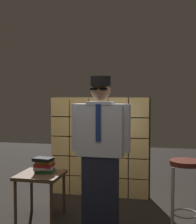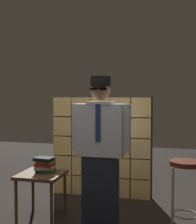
{
  "view_description": "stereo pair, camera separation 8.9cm",
  "coord_description": "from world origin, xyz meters",
  "px_view_note": "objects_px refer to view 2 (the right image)",
  "views": [
    {
      "loc": [
        0.94,
        -2.94,
        1.48
      ],
      "look_at": [
        0.22,
        0.37,
        1.31
      ],
      "focal_mm": 48.69,
      "sensor_mm": 36.0,
      "label": 1
    },
    {
      "loc": [
        1.02,
        -2.92,
        1.48
      ],
      "look_at": [
        0.22,
        0.37,
        1.31
      ],
      "focal_mm": 48.69,
      "sensor_mm": 36.0,
      "label": 2
    }
  ],
  "objects_px": {
    "side_table": "(41,179)",
    "coffee_mug": "(49,168)",
    "book_stack": "(45,165)",
    "standing_person": "(101,149)",
    "bar_stool": "(186,181)"
  },
  "relations": [
    {
      "from": "bar_stool",
      "to": "book_stack",
      "type": "bearing_deg",
      "value": 175.47
    },
    {
      "from": "side_table",
      "to": "book_stack",
      "type": "bearing_deg",
      "value": 51.27
    },
    {
      "from": "side_table",
      "to": "coffee_mug",
      "type": "height_order",
      "value": "coffee_mug"
    },
    {
      "from": "book_stack",
      "to": "coffee_mug",
      "type": "bearing_deg",
      "value": 22.18
    },
    {
      "from": "standing_person",
      "to": "coffee_mug",
      "type": "height_order",
      "value": "standing_person"
    },
    {
      "from": "coffee_mug",
      "to": "bar_stool",
      "type": "bearing_deg",
      "value": -5.26
    },
    {
      "from": "standing_person",
      "to": "bar_stool",
      "type": "height_order",
      "value": "standing_person"
    },
    {
      "from": "bar_stool",
      "to": "book_stack",
      "type": "xyz_separation_m",
      "value": [
        -1.65,
        0.13,
        0.05
      ]
    },
    {
      "from": "book_stack",
      "to": "standing_person",
      "type": "bearing_deg",
      "value": -8.11
    },
    {
      "from": "bar_stool",
      "to": "side_table",
      "type": "xyz_separation_m",
      "value": [
        -1.68,
        0.09,
        -0.12
      ]
    },
    {
      "from": "book_stack",
      "to": "side_table",
      "type": "bearing_deg",
      "value": -128.73
    },
    {
      "from": "bar_stool",
      "to": "side_table",
      "type": "height_order",
      "value": "bar_stool"
    },
    {
      "from": "bar_stool",
      "to": "coffee_mug",
      "type": "relative_size",
      "value": 6.45
    },
    {
      "from": "standing_person",
      "to": "book_stack",
      "type": "distance_m",
      "value": 0.77
    },
    {
      "from": "book_stack",
      "to": "coffee_mug",
      "type": "distance_m",
      "value": 0.06
    }
  ]
}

